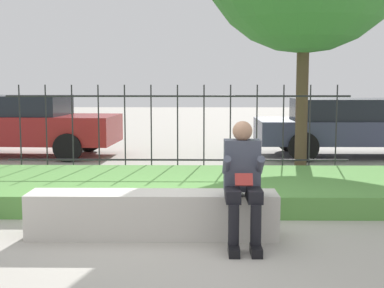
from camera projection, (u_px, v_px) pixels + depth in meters
The scene contains 7 objects.
ground_plane at pixel (165, 236), 5.92m from camera, with size 60.00×60.00×0.00m, color #A8A399.
stone_bench at pixel (153, 217), 5.90m from camera, with size 2.74×0.47×0.50m.
person_seated_reader at pixel (243, 177), 5.56m from camera, with size 0.42×0.73×1.30m.
grass_berm at pixel (173, 188), 7.87m from camera, with size 8.02×2.55×0.29m.
iron_fence at pixel (178, 130), 9.38m from camera, with size 6.02×0.03×1.65m.
car_parked_right at pixel (357, 125), 12.19m from camera, with size 4.63×2.02×1.32m.
car_parked_left at pixel (18, 124), 12.28m from camera, with size 4.53×2.09×1.39m.
Camera 1 is at (0.38, -5.76, 1.71)m, focal length 50.00 mm.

